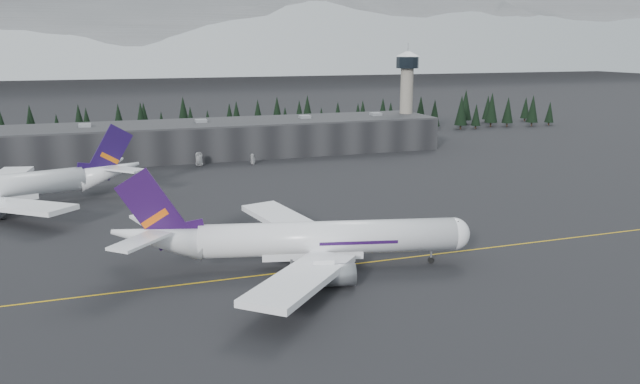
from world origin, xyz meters
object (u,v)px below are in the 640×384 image
object	(u,v)px
terminal	(229,138)
control_tower	(407,87)
jet_main	(297,239)
jet_parked	(8,187)
gse_vehicle_a	(199,164)
gse_vehicle_b	(253,163)

from	to	relation	value
terminal	control_tower	xyz separation A→B (m)	(75.00, 3.00, 17.11)
control_tower	jet_main	xyz separation A→B (m)	(-86.45, -128.38, -17.92)
jet_parked	control_tower	bearing A→B (deg)	-170.96
control_tower	gse_vehicle_a	world-z (taller)	control_tower
terminal	gse_vehicle_b	xyz separation A→B (m)	(4.07, -22.22, -5.66)
jet_main	gse_vehicle_a	distance (m)	106.20
control_tower	jet_main	world-z (taller)	control_tower
terminal	jet_main	distance (m)	125.90
jet_parked	gse_vehicle_a	size ratio (longest dim) A/B	13.44
control_tower	jet_parked	xyz separation A→B (m)	(-142.55, -63.75, -17.86)
jet_main	terminal	bearing A→B (deg)	97.96
terminal	gse_vehicle_a	distance (m)	24.51
control_tower	jet_parked	world-z (taller)	control_tower
control_tower	terminal	bearing A→B (deg)	-177.71
control_tower	jet_parked	size ratio (longest dim) A/B	0.57
jet_main	gse_vehicle_a	size ratio (longest dim) A/B	13.35
jet_parked	gse_vehicle_b	bearing A→B (deg)	-166.78
jet_main	control_tower	bearing A→B (deg)	69.23
gse_vehicle_a	gse_vehicle_b	distance (m)	18.29
terminal	jet_main	world-z (taller)	jet_main
gse_vehicle_b	control_tower	bearing A→B (deg)	88.95
control_tower	gse_vehicle_a	size ratio (longest dim) A/B	7.72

